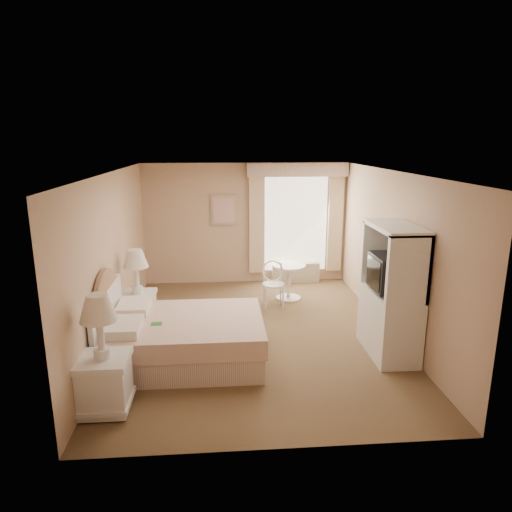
{
  "coord_description": "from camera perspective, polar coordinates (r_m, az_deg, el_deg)",
  "views": [
    {
      "loc": [
        -0.54,
        -6.59,
        2.95
      ],
      "look_at": [
        0.02,
        0.3,
        1.18
      ],
      "focal_mm": 32.0,
      "sensor_mm": 36.0,
      "label": 1
    }
  ],
  "objects": [
    {
      "name": "round_table",
      "position": [
        8.65,
        4.12,
        -2.52
      ],
      "size": [
        0.63,
        0.63,
        0.67
      ],
      "color": "silver",
      "rests_on": "room"
    },
    {
      "name": "framed_art",
      "position": [
        9.41,
        -4.06,
        5.74
      ],
      "size": [
        0.52,
        0.04,
        0.62
      ],
      "color": "tan",
      "rests_on": "room"
    },
    {
      "name": "armoire",
      "position": [
        6.63,
        16.5,
        -5.51
      ],
      "size": [
        0.56,
        1.11,
        1.85
      ],
      "color": "white",
      "rests_on": "room"
    },
    {
      "name": "bed",
      "position": [
        6.39,
        -9.62,
        -9.97
      ],
      "size": [
        2.1,
        1.6,
        1.42
      ],
      "color": "tan",
      "rests_on": "room"
    },
    {
      "name": "window",
      "position": [
        9.52,
        5.06,
        4.54
      ],
      "size": [
        2.05,
        0.22,
        2.51
      ],
      "color": "white",
      "rests_on": "room"
    },
    {
      "name": "room",
      "position": [
        6.83,
        0.04,
        -0.08
      ],
      "size": [
        4.21,
        5.51,
        2.51
      ],
      "color": "brown",
      "rests_on": "ground"
    },
    {
      "name": "cafe_chair",
      "position": [
        8.26,
        2.15,
        -3.05
      ],
      "size": [
        0.4,
        0.4,
        0.83
      ],
      "rotation": [
        0.0,
        0.0,
        0.0
      ],
      "color": "silver",
      "rests_on": "room"
    },
    {
      "name": "nightstand_near",
      "position": [
        5.41,
        -18.52,
        -13.27
      ],
      "size": [
        0.56,
        0.56,
        1.35
      ],
      "color": "white",
      "rests_on": "room"
    },
    {
      "name": "nightstand_far",
      "position": [
        7.43,
        -14.52,
        -5.47
      ],
      "size": [
        0.54,
        0.54,
        1.3
      ],
      "color": "white",
      "rests_on": "room"
    }
  ]
}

